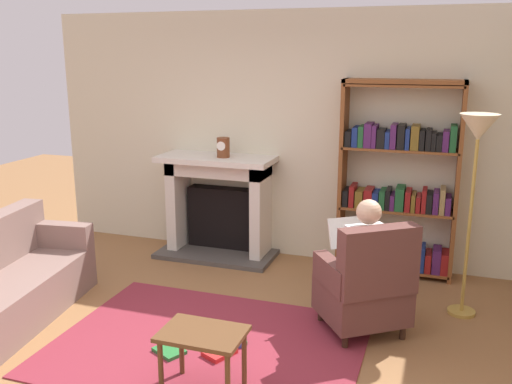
{
  "coord_description": "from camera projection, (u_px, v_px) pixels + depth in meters",
  "views": [
    {
      "loc": [
        1.66,
        -3.39,
        2.26
      ],
      "look_at": [
        0.1,
        1.2,
        1.05
      ],
      "focal_mm": 39.39,
      "sensor_mm": 36.0,
      "label": 1
    }
  ],
  "objects": [
    {
      "name": "mantel_clock",
      "position": [
        223.0,
        147.0,
        6.08
      ],
      "size": [
        0.14,
        0.14,
        0.22
      ],
      "color": "brown",
      "rests_on": "fireplace"
    },
    {
      "name": "area_rug",
      "position": [
        208.0,
        345.0,
        4.45
      ],
      "size": [
        2.4,
        1.8,
        0.01
      ],
      "primitive_type": "cube",
      "color": "maroon",
      "rests_on": "ground"
    },
    {
      "name": "sofa_floral",
      "position": [
        5.0,
        284.0,
        4.83
      ],
      "size": [
        0.94,
        1.78,
        0.85
      ],
      "rotation": [
        0.0,
        0.0,
        1.71
      ],
      "color": "#83675E",
      "rests_on": "ground"
    },
    {
      "name": "armchair_reading",
      "position": [
        366.0,
        286.0,
        4.54
      ],
      "size": [
        0.88,
        0.88,
        0.97
      ],
      "rotation": [
        0.0,
        0.0,
        3.77
      ],
      "color": "#331E14",
      "rests_on": "ground"
    },
    {
      "name": "fireplace",
      "position": [
        219.0,
        202.0,
        6.36
      ],
      "size": [
        1.32,
        0.64,
        1.15
      ],
      "color": "#4C4742",
      "rests_on": "ground"
    },
    {
      "name": "side_table",
      "position": [
        203.0,
        341.0,
        3.74
      ],
      "size": [
        0.56,
        0.39,
        0.46
      ],
      "color": "brown",
      "rests_on": "ground"
    },
    {
      "name": "seated_reader",
      "position": [
        361.0,
        258.0,
        4.6
      ],
      "size": [
        0.56,
        0.59,
        1.14
      ],
      "rotation": [
        0.0,
        0.0,
        3.77
      ],
      "color": "white",
      "rests_on": "ground"
    },
    {
      "name": "back_wall",
      "position": [
        287.0,
        137.0,
        6.19
      ],
      "size": [
        5.6,
        0.1,
        2.7
      ],
      "primitive_type": "cube",
      "color": "beige",
      "rests_on": "ground"
    },
    {
      "name": "floor_lamp",
      "position": [
        477.0,
        146.0,
        4.63
      ],
      "size": [
        0.32,
        0.32,
        1.77
      ],
      "color": "#B7933F",
      "rests_on": "ground"
    },
    {
      "name": "bookshelf",
      "position": [
        398.0,
        186.0,
        5.7
      ],
      "size": [
        1.18,
        0.32,
        2.0
      ],
      "color": "brown",
      "rests_on": "ground"
    },
    {
      "name": "scattered_books",
      "position": [
        214.0,
        346.0,
        4.39
      ],
      "size": [
        0.67,
        0.61,
        0.04
      ],
      "color": "#267233",
      "rests_on": "area_rug"
    },
    {
      "name": "ground",
      "position": [
        192.0,
        365.0,
        4.17
      ],
      "size": [
        14.0,
        14.0,
        0.0
      ],
      "primitive_type": "plane",
      "color": "olive"
    }
  ]
}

